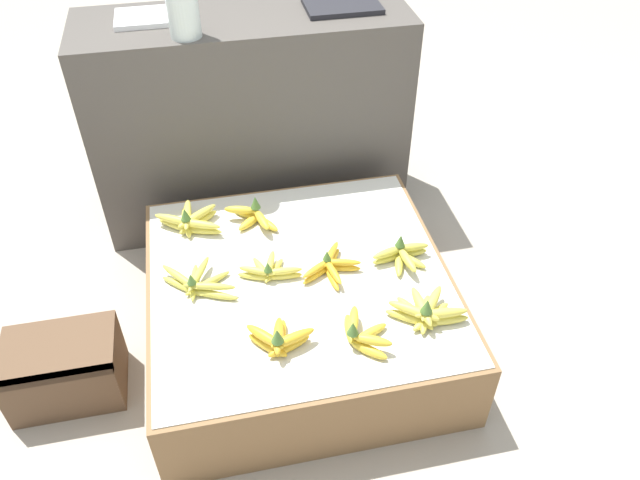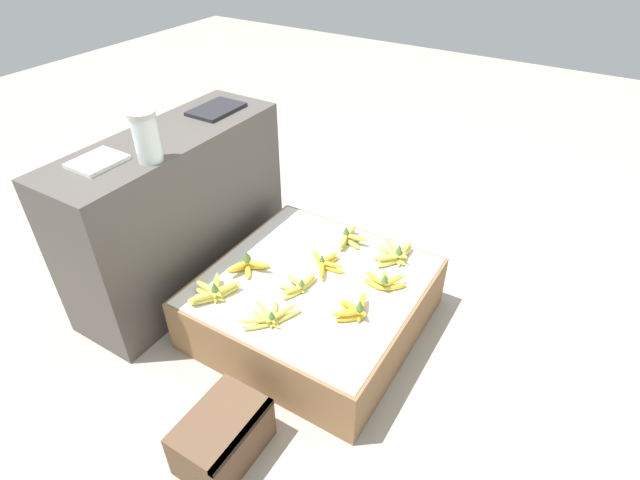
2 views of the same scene
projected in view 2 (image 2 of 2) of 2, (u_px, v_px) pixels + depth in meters
ground_plane at (314, 323)px, 2.48m from camera, size 10.00×10.00×0.00m
display_platform at (314, 302)px, 2.40m from camera, size 0.97×0.96×0.28m
back_vendor_table at (178, 213)px, 2.53m from camera, size 1.21×0.41×0.83m
wooden_crate at (223, 436)px, 1.86m from camera, size 0.34×0.24×0.21m
banana_bunch_front_midleft at (355, 310)px, 2.10m from camera, size 0.20×0.15×0.11m
banana_bunch_front_midright at (384, 281)px, 2.26m from camera, size 0.14×0.20×0.10m
banana_bunch_front_right at (395, 255)px, 2.42m from camera, size 0.24×0.17×0.11m
banana_bunch_middle_left at (270, 317)px, 2.08m from camera, size 0.24×0.20×0.09m
banana_bunch_middle_midleft at (299, 286)px, 2.24m from camera, size 0.21×0.13×0.08m
banana_bunch_middle_midright at (325, 264)px, 2.37m from camera, size 0.21×0.21×0.08m
banana_bunch_middle_right at (349, 238)px, 2.53m from camera, size 0.20×0.14×0.10m
banana_bunch_back_left at (214, 292)px, 2.20m from camera, size 0.23×0.19×0.10m
banana_bunch_back_midleft at (248, 266)px, 2.34m from camera, size 0.19×0.19×0.10m
glass_jar at (146, 136)px, 2.02m from camera, size 0.11×0.11×0.21m
foam_tray_white at (97, 161)px, 2.06m from camera, size 0.20×0.17×0.02m
foam_tray_dark at (216, 109)px, 2.53m from camera, size 0.27×0.19×0.02m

